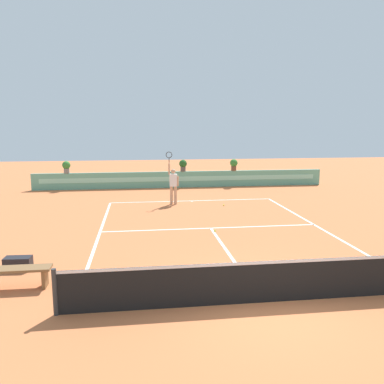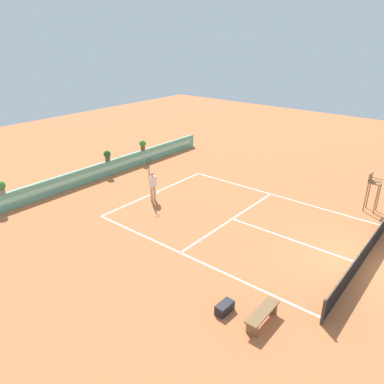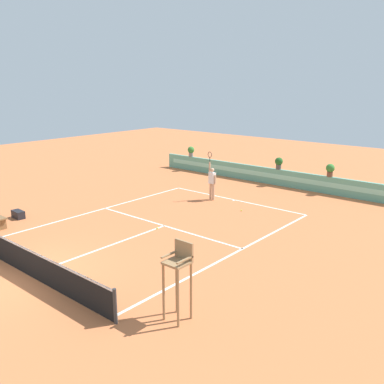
{
  "view_description": "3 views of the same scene",
  "coord_description": "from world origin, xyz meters",
  "px_view_note": "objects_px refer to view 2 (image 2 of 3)",
  "views": [
    {
      "loc": [
        -2.65,
        -7.93,
        3.88
      ],
      "look_at": [
        -0.4,
        8.77,
        1.0
      ],
      "focal_mm": 37.08,
      "sensor_mm": 36.0,
      "label": 1
    },
    {
      "loc": [
        -14.33,
        -2.61,
        8.81
      ],
      "look_at": [
        -0.4,
        8.77,
        1.0
      ],
      "focal_mm": 34.3,
      "sensor_mm": 36.0,
      "label": 2
    },
    {
      "loc": [
        12.21,
        -6.14,
        6.1
      ],
      "look_at": [
        -0.4,
        8.77,
        1.0
      ],
      "focal_mm": 39.2,
      "sensor_mm": 36.0,
      "label": 3
    }
  ],
  "objects_px": {
    "umpire_chair": "(373,187)",
    "potted_plant_right": "(143,145)",
    "potted_plant_centre": "(107,155)",
    "tennis_ball_near_baseline": "(189,191)",
    "bench_courtside": "(262,314)",
    "tennis_ball_mid_court": "(241,221)",
    "tennis_player": "(152,184)",
    "gear_bag": "(225,308)",
    "potted_plant_far_left": "(1,187)"
  },
  "relations": [
    {
      "from": "umpire_chair",
      "to": "potted_plant_right",
      "type": "height_order",
      "value": "umpire_chair"
    },
    {
      "from": "potted_plant_centre",
      "to": "tennis_ball_near_baseline",
      "type": "bearing_deg",
      "value": -77.64
    },
    {
      "from": "bench_courtside",
      "to": "tennis_ball_mid_court",
      "type": "xyz_separation_m",
      "value": [
        5.66,
        4.36,
        -0.34
      ]
    },
    {
      "from": "tennis_player",
      "to": "potted_plant_centre",
      "type": "height_order",
      "value": "tennis_player"
    },
    {
      "from": "gear_bag",
      "to": "tennis_ball_near_baseline",
      "type": "xyz_separation_m",
      "value": [
        7.31,
        7.62,
        -0.15
      ]
    },
    {
      "from": "potted_plant_far_left",
      "to": "potted_plant_right",
      "type": "bearing_deg",
      "value": 0.0
    },
    {
      "from": "bench_courtside",
      "to": "gear_bag",
      "type": "xyz_separation_m",
      "value": [
        -0.34,
        1.26,
        -0.2
      ]
    },
    {
      "from": "tennis_ball_mid_court",
      "to": "potted_plant_centre",
      "type": "distance_m",
      "value": 10.58
    },
    {
      "from": "bench_courtside",
      "to": "gear_bag",
      "type": "relative_size",
      "value": 2.29
    },
    {
      "from": "umpire_chair",
      "to": "tennis_player",
      "type": "distance_m",
      "value": 11.83
    },
    {
      "from": "umpire_chair",
      "to": "bench_courtside",
      "type": "xyz_separation_m",
      "value": [
        -11.1,
        0.28,
        -0.97
      ]
    },
    {
      "from": "umpire_chair",
      "to": "potted_plant_right",
      "type": "relative_size",
      "value": 2.96
    },
    {
      "from": "gear_bag",
      "to": "potted_plant_far_left",
      "type": "xyz_separation_m",
      "value": [
        -1.0,
        13.59,
        1.23
      ]
    },
    {
      "from": "tennis_ball_near_baseline",
      "to": "potted_plant_far_left",
      "type": "relative_size",
      "value": 0.09
    },
    {
      "from": "tennis_ball_near_baseline",
      "to": "bench_courtside",
      "type": "bearing_deg",
      "value": -128.14
    },
    {
      "from": "bench_courtside",
      "to": "potted_plant_centre",
      "type": "distance_m",
      "value": 15.92
    },
    {
      "from": "tennis_ball_near_baseline",
      "to": "potted_plant_right",
      "type": "relative_size",
      "value": 0.09
    },
    {
      "from": "tennis_player",
      "to": "potted_plant_right",
      "type": "xyz_separation_m",
      "value": [
        4.29,
        5.25,
        0.36
      ]
    },
    {
      "from": "potted_plant_right",
      "to": "potted_plant_far_left",
      "type": "xyz_separation_m",
      "value": [
        -10.22,
        0.0,
        0.0
      ]
    },
    {
      "from": "bench_courtside",
      "to": "potted_plant_far_left",
      "type": "bearing_deg",
      "value": 95.14
    },
    {
      "from": "umpire_chair",
      "to": "tennis_ball_near_baseline",
      "type": "bearing_deg",
      "value": 114.23
    },
    {
      "from": "bench_courtside",
      "to": "tennis_player",
      "type": "height_order",
      "value": "tennis_player"
    },
    {
      "from": "potted_plant_centre",
      "to": "bench_courtside",
      "type": "bearing_deg",
      "value": -110.9
    },
    {
      "from": "potted_plant_centre",
      "to": "tennis_ball_mid_court",
      "type": "bearing_deg",
      "value": -90.03
    },
    {
      "from": "potted_plant_right",
      "to": "potted_plant_centre",
      "type": "bearing_deg",
      "value": 180.0
    },
    {
      "from": "tennis_ball_mid_court",
      "to": "potted_plant_centre",
      "type": "bearing_deg",
      "value": 89.97
    },
    {
      "from": "umpire_chair",
      "to": "potted_plant_far_left",
      "type": "bearing_deg",
      "value": 129.43
    },
    {
      "from": "umpire_chair",
      "to": "potted_plant_right",
      "type": "distance_m",
      "value": 15.29
    },
    {
      "from": "tennis_ball_near_baseline",
      "to": "potted_plant_far_left",
      "type": "height_order",
      "value": "potted_plant_far_left"
    },
    {
      "from": "potted_plant_right",
      "to": "potted_plant_far_left",
      "type": "height_order",
      "value": "same"
    },
    {
      "from": "gear_bag",
      "to": "tennis_player",
      "type": "height_order",
      "value": "tennis_player"
    },
    {
      "from": "gear_bag",
      "to": "potted_plant_right",
      "type": "distance_m",
      "value": 16.47
    },
    {
      "from": "bench_courtside",
      "to": "gear_bag",
      "type": "height_order",
      "value": "bench_courtside"
    },
    {
      "from": "gear_bag",
      "to": "tennis_ball_mid_court",
      "type": "bearing_deg",
      "value": 27.31
    },
    {
      "from": "bench_courtside",
      "to": "gear_bag",
      "type": "distance_m",
      "value": 1.32
    },
    {
      "from": "tennis_player",
      "to": "potted_plant_far_left",
      "type": "relative_size",
      "value": 3.57
    },
    {
      "from": "potted_plant_centre",
      "to": "potted_plant_far_left",
      "type": "bearing_deg",
      "value": 180.0
    },
    {
      "from": "gear_bag",
      "to": "potted_plant_far_left",
      "type": "relative_size",
      "value": 0.97
    },
    {
      "from": "tennis_ball_mid_court",
      "to": "potted_plant_right",
      "type": "xyz_separation_m",
      "value": [
        3.23,
        10.49,
        1.38
      ]
    },
    {
      "from": "tennis_player",
      "to": "tennis_ball_near_baseline",
      "type": "distance_m",
      "value": 2.68
    },
    {
      "from": "bench_courtside",
      "to": "potted_plant_centre",
      "type": "xyz_separation_m",
      "value": [
        5.67,
        14.84,
        1.04
      ]
    },
    {
      "from": "gear_bag",
      "to": "tennis_ball_near_baseline",
      "type": "relative_size",
      "value": 10.29
    },
    {
      "from": "tennis_player",
      "to": "tennis_ball_mid_court",
      "type": "bearing_deg",
      "value": -78.5
    },
    {
      "from": "bench_courtside",
      "to": "tennis_ball_near_baseline",
      "type": "relative_size",
      "value": 23.53
    },
    {
      "from": "bench_courtside",
      "to": "tennis_ball_mid_court",
      "type": "height_order",
      "value": "bench_courtside"
    },
    {
      "from": "tennis_ball_near_baseline",
      "to": "potted_plant_right",
      "type": "distance_m",
      "value": 6.41
    },
    {
      "from": "umpire_chair",
      "to": "bench_courtside",
      "type": "bearing_deg",
      "value": 178.55
    },
    {
      "from": "bench_courtside",
      "to": "tennis_ball_mid_court",
      "type": "relative_size",
      "value": 23.53
    },
    {
      "from": "umpire_chair",
      "to": "gear_bag",
      "type": "bearing_deg",
      "value": 172.34
    },
    {
      "from": "umpire_chair",
      "to": "potted_plant_far_left",
      "type": "relative_size",
      "value": 2.96
    }
  ]
}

